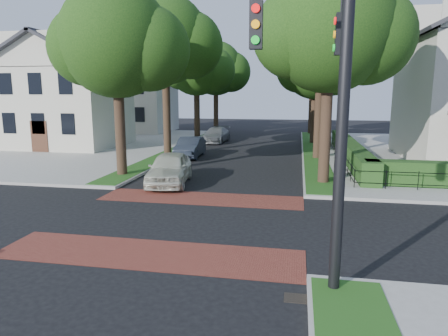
{
  "coord_description": "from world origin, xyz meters",
  "views": [
    {
      "loc": [
        4.17,
        -13.56,
        4.6
      ],
      "look_at": [
        1.22,
        2.25,
        1.6
      ],
      "focal_mm": 32.0,
      "sensor_mm": 36.0,
      "label": 1
    }
  ],
  "objects_px": {
    "traffic_signal": "(333,89)",
    "parked_car_front": "(170,168)",
    "parked_car_rear": "(216,135)",
    "parked_car_middle": "(190,147)"
  },
  "relations": [
    {
      "from": "traffic_signal",
      "to": "parked_car_front",
      "type": "xyz_separation_m",
      "value": [
        -7.19,
        10.18,
        -3.89
      ]
    },
    {
      "from": "parked_car_front",
      "to": "parked_car_middle",
      "type": "relative_size",
      "value": 1.07
    },
    {
      "from": "traffic_signal",
      "to": "parked_car_rear",
      "type": "height_order",
      "value": "traffic_signal"
    },
    {
      "from": "traffic_signal",
      "to": "parked_car_middle",
      "type": "distance_m",
      "value": 21.07
    },
    {
      "from": "traffic_signal",
      "to": "parked_car_rear",
      "type": "distance_m",
      "value": 29.7
    },
    {
      "from": "parked_car_middle",
      "to": "parked_car_front",
      "type": "bearing_deg",
      "value": -84.27
    },
    {
      "from": "parked_car_rear",
      "to": "parked_car_front",
      "type": "bearing_deg",
      "value": -82.74
    },
    {
      "from": "parked_car_front",
      "to": "parked_car_middle",
      "type": "xyz_separation_m",
      "value": [
        -1.3,
        8.69,
        -0.08
      ]
    },
    {
      "from": "parked_car_middle",
      "to": "parked_car_rear",
      "type": "bearing_deg",
      "value": 87.23
    },
    {
      "from": "traffic_signal",
      "to": "parked_car_middle",
      "type": "bearing_deg",
      "value": 114.21
    }
  ]
}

